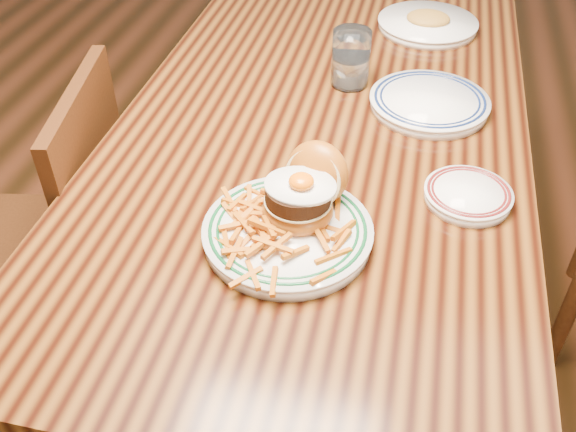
% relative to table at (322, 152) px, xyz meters
% --- Properties ---
extents(floor, '(6.00, 6.00, 0.00)m').
position_rel_table_xyz_m(floor, '(0.00, 0.00, -0.66)').
color(floor, black).
rests_on(floor, ground).
extents(table, '(0.85, 1.60, 0.75)m').
position_rel_table_xyz_m(table, '(0.00, 0.00, 0.00)').
color(table, black).
rests_on(table, floor).
extents(chair_left, '(0.46, 0.46, 0.85)m').
position_rel_table_xyz_m(chair_left, '(-0.58, -0.19, -0.21)').
color(chair_left, '#3C1E0C').
rests_on(chair_left, floor).
extents(main_plate, '(0.28, 0.30, 0.14)m').
position_rel_table_xyz_m(main_plate, '(0.01, -0.37, 0.13)').
color(main_plate, white).
rests_on(main_plate, table).
extents(side_plate, '(0.16, 0.16, 0.02)m').
position_rel_table_xyz_m(side_plate, '(0.30, -0.22, 0.10)').
color(side_plate, white).
rests_on(side_plate, table).
extents(rear_plate, '(0.26, 0.26, 0.03)m').
position_rel_table_xyz_m(rear_plate, '(0.22, 0.09, 0.10)').
color(rear_plate, white).
rests_on(rear_plate, table).
extents(water_glass, '(0.09, 0.09, 0.13)m').
position_rel_table_xyz_m(water_glass, '(0.03, 0.16, 0.14)').
color(water_glass, white).
rests_on(water_glass, table).
extents(far_plate, '(0.26, 0.26, 0.05)m').
position_rel_table_xyz_m(far_plate, '(0.19, 0.49, 0.10)').
color(far_plate, white).
rests_on(far_plate, table).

